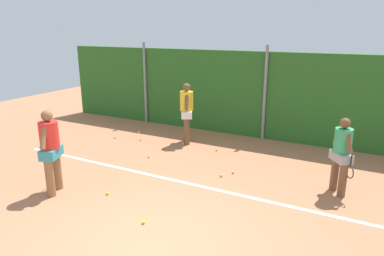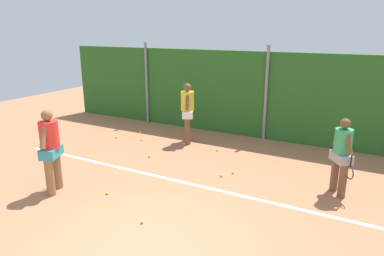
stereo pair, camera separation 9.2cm
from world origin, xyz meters
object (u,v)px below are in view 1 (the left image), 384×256
object	(u,v)px
tennis_ball_1	(217,150)
tennis_ball_7	(108,193)
tennis_ball_5	(149,157)
tennis_ball_6	(115,137)
tennis_ball_3	(233,172)
player_midcourt	(342,152)
tennis_ball_8	(222,176)
tennis_ball_4	(144,222)
player_backcourt_far	(187,110)
player_foreground_near	(51,147)
tennis_ball_2	(139,132)
tennis_ball_9	(141,140)

from	to	relation	value
tennis_ball_1	tennis_ball_7	size ratio (longest dim) A/B	1.00
tennis_ball_5	tennis_ball_6	distance (m)	2.22
tennis_ball_3	tennis_ball_6	bearing A→B (deg)	168.50
player_midcourt	tennis_ball_8	bearing A→B (deg)	-116.59
tennis_ball_4	tennis_ball_8	size ratio (longest dim) A/B	1.00
tennis_ball_7	tennis_ball_1	bearing A→B (deg)	75.12
tennis_ball_4	tennis_ball_7	world-z (taller)	same
tennis_ball_7	tennis_ball_6	bearing A→B (deg)	127.44
player_backcourt_far	tennis_ball_8	size ratio (longest dim) A/B	28.39
player_foreground_near	player_midcourt	bearing A→B (deg)	-86.78
player_backcourt_far	tennis_ball_1	world-z (taller)	player_backcourt_far
player_foreground_near	tennis_ball_1	size ratio (longest dim) A/B	28.01
player_backcourt_far	tennis_ball_2	xyz separation A→B (m)	(-1.93, 0.12, -1.02)
tennis_ball_8	tennis_ball_9	distance (m)	3.68
tennis_ball_3	tennis_ball_4	bearing A→B (deg)	-102.20
player_foreground_near	tennis_ball_1	xyz separation A→B (m)	(2.08, 4.08, -1.00)
tennis_ball_7	player_midcourt	bearing A→B (deg)	28.68
tennis_ball_1	tennis_ball_3	bearing A→B (deg)	-52.54
tennis_ball_5	tennis_ball_8	xyz separation A→B (m)	(2.31, -0.26, 0.00)
player_backcourt_far	tennis_ball_1	xyz separation A→B (m)	(1.16, -0.29, -1.02)
tennis_ball_3	tennis_ball_5	bearing A→B (deg)	-178.80
tennis_ball_5	tennis_ball_7	world-z (taller)	same
tennis_ball_1	tennis_ball_4	xyz separation A→B (m)	(0.39, -4.26, 0.00)
tennis_ball_4	tennis_ball_6	xyz separation A→B (m)	(-3.85, 3.83, 0.00)
player_foreground_near	tennis_ball_8	size ratio (longest dim) A/B	28.01
player_foreground_near	tennis_ball_8	bearing A→B (deg)	-74.27
tennis_ball_4	tennis_ball_5	xyz separation A→B (m)	(-1.85, 2.87, 0.00)
tennis_ball_5	tennis_ball_9	world-z (taller)	same
tennis_ball_7	tennis_ball_8	bearing A→B (deg)	47.85
tennis_ball_4	tennis_ball_9	size ratio (longest dim) A/B	1.00
tennis_ball_6	tennis_ball_8	bearing A→B (deg)	-15.87
tennis_ball_5	tennis_ball_7	size ratio (longest dim) A/B	1.00
tennis_ball_1	tennis_ball_5	distance (m)	2.01
tennis_ball_8	tennis_ball_2	bearing A→B (deg)	152.41
player_midcourt	tennis_ball_8	size ratio (longest dim) A/B	25.63
tennis_ball_4	tennis_ball_8	world-z (taller)	same
tennis_ball_5	tennis_ball_8	size ratio (longest dim) A/B	1.00
tennis_ball_1	tennis_ball_6	world-z (taller)	same
player_backcourt_far	tennis_ball_5	distance (m)	1.99
tennis_ball_5	tennis_ball_8	bearing A→B (deg)	-6.43
player_backcourt_far	tennis_ball_5	size ratio (longest dim) A/B	28.39
tennis_ball_8	player_midcourt	bearing A→B (deg)	8.60
tennis_ball_2	tennis_ball_3	distance (m)	4.47
player_midcourt	tennis_ball_1	bearing A→B (deg)	-145.43
tennis_ball_3	player_backcourt_far	bearing A→B (deg)	143.30
player_foreground_near	tennis_ball_2	bearing A→B (deg)	-11.27
player_foreground_near	tennis_ball_6	bearing A→B (deg)	-3.42
tennis_ball_1	tennis_ball_6	bearing A→B (deg)	-172.95
player_foreground_near	player_midcourt	world-z (taller)	player_foreground_near
player_midcourt	tennis_ball_3	bearing A→B (deg)	-123.36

